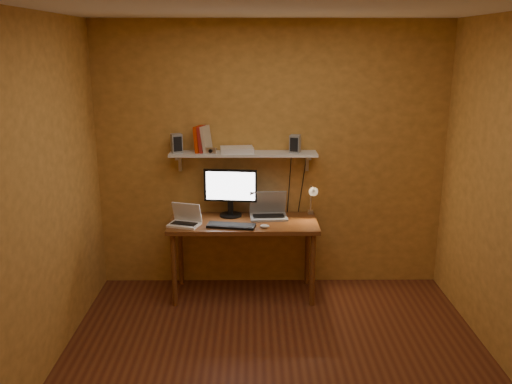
{
  "coord_description": "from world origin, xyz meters",
  "views": [
    {
      "loc": [
        -0.18,
        -3.59,
        2.36
      ],
      "look_at": [
        -0.15,
        1.18,
        1.06
      ],
      "focal_mm": 38.0,
      "sensor_mm": 36.0,
      "label": 1
    }
  ],
  "objects_px": {
    "speaker_left": "(177,143)",
    "desk_lamp": "(312,196)",
    "netbook": "(185,219)",
    "router": "(237,150)",
    "mouse": "(265,226)",
    "desk": "(244,230)",
    "keyboard": "(231,226)",
    "shelf_camera": "(211,151)",
    "laptop": "(268,210)",
    "wall_shelf": "(243,154)",
    "speaker_right": "(295,144)",
    "monitor": "(230,190)"
  },
  "relations": [
    {
      "from": "netbook",
      "to": "speaker_right",
      "type": "xyz_separation_m",
      "value": [
        1.03,
        0.28,
        0.65
      ]
    },
    {
      "from": "keyboard",
      "to": "mouse",
      "type": "bearing_deg",
      "value": 4.59
    },
    {
      "from": "mouse",
      "to": "netbook",
      "type": "bearing_deg",
      "value": 177.87
    },
    {
      "from": "mouse",
      "to": "speaker_left",
      "type": "xyz_separation_m",
      "value": [
        -0.83,
        0.39,
        0.7
      ]
    },
    {
      "from": "desk",
      "to": "desk_lamp",
      "type": "bearing_deg",
      "value": 10.81
    },
    {
      "from": "laptop",
      "to": "shelf_camera",
      "type": "distance_m",
      "value": 0.8
    },
    {
      "from": "desk",
      "to": "router",
      "type": "distance_m",
      "value": 0.76
    },
    {
      "from": "desk_lamp",
      "to": "router",
      "type": "distance_m",
      "value": 0.85
    },
    {
      "from": "shelf_camera",
      "to": "laptop",
      "type": "bearing_deg",
      "value": 0.91
    },
    {
      "from": "netbook",
      "to": "router",
      "type": "height_order",
      "value": "router"
    },
    {
      "from": "desk",
      "to": "keyboard",
      "type": "height_order",
      "value": "keyboard"
    },
    {
      "from": "mouse",
      "to": "wall_shelf",
      "type": "bearing_deg",
      "value": 122.3
    },
    {
      "from": "monitor",
      "to": "wall_shelf",
      "type": "bearing_deg",
      "value": 17.88
    },
    {
      "from": "wall_shelf",
      "to": "speaker_left",
      "type": "relative_size",
      "value": 7.92
    },
    {
      "from": "monitor",
      "to": "shelf_camera",
      "type": "relative_size",
      "value": 5.03
    },
    {
      "from": "desk",
      "to": "monitor",
      "type": "xyz_separation_m",
      "value": [
        -0.13,
        0.17,
        0.35
      ]
    },
    {
      "from": "speaker_left",
      "to": "router",
      "type": "xyz_separation_m",
      "value": [
        0.57,
        -0.0,
        -0.06
      ]
    },
    {
      "from": "netbook",
      "to": "shelf_camera",
      "type": "height_order",
      "value": "shelf_camera"
    },
    {
      "from": "keyboard",
      "to": "shelf_camera",
      "type": "xyz_separation_m",
      "value": [
        -0.19,
        0.29,
        0.64
      ]
    },
    {
      "from": "desk",
      "to": "keyboard",
      "type": "distance_m",
      "value": 0.22
    },
    {
      "from": "netbook",
      "to": "shelf_camera",
      "type": "relative_size",
      "value": 3.17
    },
    {
      "from": "keyboard",
      "to": "shelf_camera",
      "type": "bearing_deg",
      "value": 133.17
    },
    {
      "from": "desk",
      "to": "speaker_right",
      "type": "distance_m",
      "value": 0.95
    },
    {
      "from": "desk",
      "to": "wall_shelf",
      "type": "bearing_deg",
      "value": 90.0
    },
    {
      "from": "wall_shelf",
      "to": "router",
      "type": "distance_m",
      "value": 0.07
    },
    {
      "from": "wall_shelf",
      "to": "speaker_right",
      "type": "relative_size",
      "value": 8.34
    },
    {
      "from": "shelf_camera",
      "to": "router",
      "type": "distance_m",
      "value": 0.25
    },
    {
      "from": "netbook",
      "to": "router",
      "type": "distance_m",
      "value": 0.81
    },
    {
      "from": "keyboard",
      "to": "speaker_right",
      "type": "distance_m",
      "value": 0.98
    },
    {
      "from": "wall_shelf",
      "to": "desk",
      "type": "bearing_deg",
      "value": -90.0
    },
    {
      "from": "router",
      "to": "desk_lamp",
      "type": "bearing_deg",
      "value": -5.51
    },
    {
      "from": "monitor",
      "to": "speaker_right",
      "type": "height_order",
      "value": "speaker_right"
    },
    {
      "from": "wall_shelf",
      "to": "laptop",
      "type": "bearing_deg",
      "value": -14.29
    },
    {
      "from": "speaker_left",
      "to": "router",
      "type": "distance_m",
      "value": 0.57
    },
    {
      "from": "wall_shelf",
      "to": "keyboard",
      "type": "distance_m",
      "value": 0.71
    },
    {
      "from": "mouse",
      "to": "shelf_camera",
      "type": "distance_m",
      "value": 0.87
    },
    {
      "from": "mouse",
      "to": "desk_lamp",
      "type": "xyz_separation_m",
      "value": [
        0.46,
        0.32,
        0.19
      ]
    },
    {
      "from": "mouse",
      "to": "shelf_camera",
      "type": "bearing_deg",
      "value": 152.87
    },
    {
      "from": "speaker_left",
      "to": "desk_lamp",
      "type": "bearing_deg",
      "value": -23.24
    },
    {
      "from": "desk_lamp",
      "to": "speaker_right",
      "type": "height_order",
      "value": "speaker_right"
    },
    {
      "from": "desk",
      "to": "speaker_left",
      "type": "xyz_separation_m",
      "value": [
        -0.63,
        0.2,
        0.8
      ]
    },
    {
      "from": "shelf_camera",
      "to": "monitor",
      "type": "bearing_deg",
      "value": 14.02
    },
    {
      "from": "desk_lamp",
      "to": "speaker_left",
      "type": "xyz_separation_m",
      "value": [
        -1.29,
        0.07,
        0.5
      ]
    },
    {
      "from": "desk",
      "to": "router",
      "type": "bearing_deg",
      "value": 107.42
    },
    {
      "from": "netbook",
      "to": "desk_lamp",
      "type": "distance_m",
      "value": 1.23
    },
    {
      "from": "mouse",
      "to": "desk",
      "type": "bearing_deg",
      "value": 141.0
    },
    {
      "from": "speaker_right",
      "to": "wall_shelf",
      "type": "bearing_deg",
      "value": -163.55
    },
    {
      "from": "desk",
      "to": "desk_lamp",
      "type": "distance_m",
      "value": 0.73
    },
    {
      "from": "desk",
      "to": "desk_lamp",
      "type": "height_order",
      "value": "desk_lamp"
    },
    {
      "from": "laptop",
      "to": "desk_lamp",
      "type": "relative_size",
      "value": 0.98
    }
  ]
}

